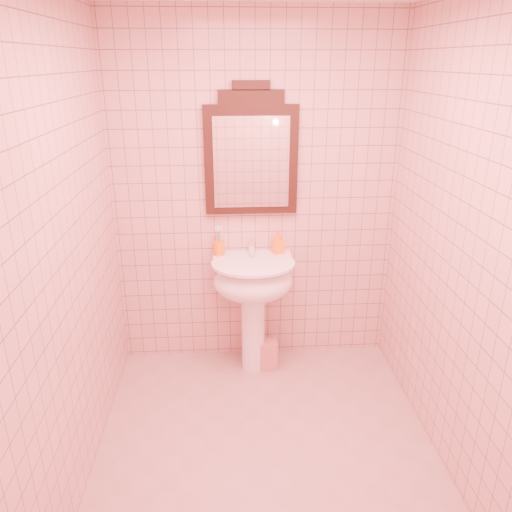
{
  "coord_description": "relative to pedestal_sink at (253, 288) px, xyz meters",
  "views": [
    {
      "loc": [
        -0.21,
        -2.32,
        2.16
      ],
      "look_at": [
        -0.03,
        0.55,
        1.03
      ],
      "focal_mm": 35.0,
      "sensor_mm": 36.0,
      "label": 1
    }
  ],
  "objects": [
    {
      "name": "soap_dispenser",
      "position": [
        0.19,
        0.16,
        0.28
      ],
      "size": [
        0.09,
        0.1,
        0.16
      ],
      "primitive_type": "imported",
      "rotation": [
        0.0,
        0.0,
        0.36
      ],
      "color": "orange",
      "rests_on": "pedestal_sink"
    },
    {
      "name": "toothbrush_cup",
      "position": [
        -0.24,
        0.15,
        0.25
      ],
      "size": [
        0.08,
        0.08,
        0.19
      ],
      "rotation": [
        0.0,
        0.0,
        0.05
      ],
      "color": "orange",
      "rests_on": "pedestal_sink"
    },
    {
      "name": "mirror",
      "position": [
        -0.0,
        0.2,
        0.91
      ],
      "size": [
        0.64,
        0.06,
        0.89
      ],
      "color": "black",
      "rests_on": "back_wall"
    },
    {
      "name": "floor",
      "position": [
        0.03,
        -0.87,
        -0.66
      ],
      "size": [
        2.2,
        2.2,
        0.0
      ],
      "primitive_type": "plane",
      "color": "tan",
      "rests_on": "ground"
    },
    {
      "name": "towel",
      "position": [
        0.08,
        0.0,
        -0.55
      ],
      "size": [
        0.19,
        0.13,
        0.23
      ],
      "primitive_type": "cube",
      "rotation": [
        0.0,
        0.0,
        0.03
      ],
      "color": "tan",
      "rests_on": "floor"
    },
    {
      "name": "faucet",
      "position": [
        0.0,
        0.14,
        0.26
      ],
      "size": [
        0.04,
        0.16,
        0.11
      ],
      "color": "white",
      "rests_on": "pedestal_sink"
    },
    {
      "name": "pedestal_sink",
      "position": [
        0.0,
        0.0,
        0.0
      ],
      "size": [
        0.58,
        0.58,
        0.86
      ],
      "color": "white",
      "rests_on": "floor"
    },
    {
      "name": "back_wall",
      "position": [
        0.03,
        0.23,
        0.59
      ],
      "size": [
        2.0,
        0.02,
        2.5
      ],
      "primitive_type": "cube",
      "color": "#CA988D",
      "rests_on": "floor"
    }
  ]
}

